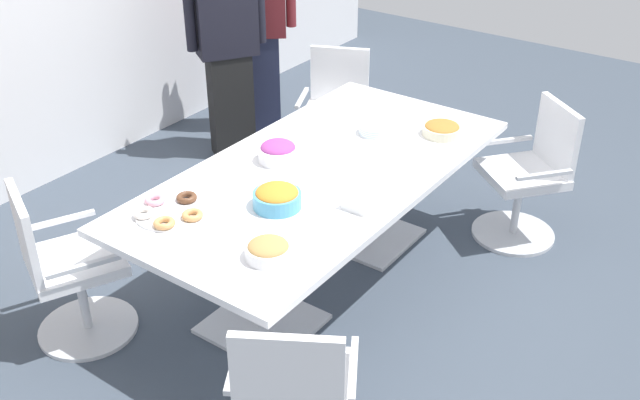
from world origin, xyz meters
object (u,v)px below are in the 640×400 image
at_px(office_chair_3, 336,119).
at_px(person_standing_1, 227,45).
at_px(office_chair_0, 67,273).
at_px(conference_table, 320,189).
at_px(snack_bowl_pretzels, 442,129).
at_px(napkin_pile, 360,202).
at_px(snack_bowl_candy_mix, 278,151).
at_px(snack_bowl_cookies, 268,250).
at_px(snack_bowl_chips_orange, 277,197).
at_px(donut_platter, 170,211).
at_px(plate_stack, 374,130).
at_px(person_standing_2, 258,25).
at_px(office_chair_2, 528,180).

distance_m(office_chair_3, person_standing_1, 0.98).
bearing_deg(office_chair_0, conference_table, 81.55).
xyz_separation_m(snack_bowl_pretzels, napkin_pile, (-1.02, -0.07, -0.01)).
bearing_deg(office_chair_0, snack_bowl_candy_mix, 89.86).
xyz_separation_m(snack_bowl_pretzels, snack_bowl_cookies, (-1.64, 0.03, 0.00)).
distance_m(snack_bowl_chips_orange, snack_bowl_cookies, 0.46).
bearing_deg(donut_platter, napkin_pile, -50.45).
relative_size(office_chair_3, snack_bowl_chips_orange, 3.64).
xyz_separation_m(person_standing_1, snack_bowl_chips_orange, (-1.45, -1.62, -0.09)).
xyz_separation_m(conference_table, office_chair_3, (1.24, 0.75, -0.22)).
bearing_deg(plate_stack, snack_bowl_pretzels, -56.70).
bearing_deg(snack_bowl_chips_orange, person_standing_2, 41.85).
xyz_separation_m(conference_table, person_standing_1, (0.99, 1.56, 0.27)).
xyz_separation_m(snack_bowl_chips_orange, donut_platter, (-0.37, 0.40, -0.04)).
bearing_deg(snack_bowl_candy_mix, snack_bowl_chips_orange, -142.08).
bearing_deg(napkin_pile, donut_platter, 129.55).
bearing_deg(napkin_pile, office_chair_0, 129.14).
height_order(office_chair_3, snack_bowl_cookies, office_chair_3).
bearing_deg(person_standing_1, snack_bowl_candy_mix, 83.89).
height_order(office_chair_2, plate_stack, office_chair_2).
bearing_deg(napkin_pile, office_chair_3, 38.39).
bearing_deg(snack_bowl_pretzels, snack_bowl_chips_orange, 167.44).
relative_size(snack_bowl_pretzels, snack_bowl_cookies, 1.10).
distance_m(snack_bowl_chips_orange, plate_stack, 1.03).
height_order(office_chair_0, person_standing_1, person_standing_1).
xyz_separation_m(conference_table, snack_bowl_chips_orange, (-0.46, -0.06, 0.18)).
distance_m(office_chair_0, snack_bowl_pretzels, 2.31).
bearing_deg(person_standing_2, snack_bowl_chips_orange, 92.25).
bearing_deg(plate_stack, napkin_pile, -152.46).
relative_size(snack_bowl_candy_mix, napkin_pile, 1.60).
bearing_deg(office_chair_2, conference_table, 95.34).
relative_size(person_standing_1, plate_stack, 8.99).
bearing_deg(office_chair_2, snack_bowl_candy_mix, 89.01).
bearing_deg(plate_stack, snack_bowl_cookies, -167.40).
xyz_separation_m(office_chair_3, snack_bowl_chips_orange, (-1.70, -0.81, 0.40)).
relative_size(conference_table, snack_bowl_pretzels, 10.10).
bearing_deg(snack_bowl_candy_mix, office_chair_3, 20.86).
distance_m(office_chair_2, person_standing_2, 2.51).
xyz_separation_m(person_standing_2, snack_bowl_candy_mix, (-1.51, -1.40, -0.10)).
relative_size(snack_bowl_chips_orange, plate_stack, 1.31).
height_order(office_chair_3, person_standing_1, person_standing_1).
bearing_deg(napkin_pile, person_standing_2, 50.96).
distance_m(snack_bowl_pretzels, snack_bowl_cookies, 1.64).
relative_size(conference_table, office_chair_3, 2.64).
height_order(office_chair_2, snack_bowl_pretzels, office_chair_2).
bearing_deg(snack_bowl_chips_orange, office_chair_3, 25.43).
distance_m(conference_table, napkin_pile, 0.49).
xyz_separation_m(office_chair_0, napkin_pile, (0.97, -1.19, 0.38)).
relative_size(person_standing_1, snack_bowl_chips_orange, 6.87).
bearing_deg(snack_bowl_pretzels, office_chair_2, -49.61).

